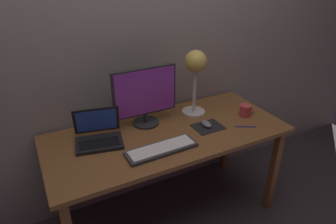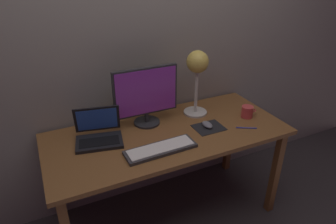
# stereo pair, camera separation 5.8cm
# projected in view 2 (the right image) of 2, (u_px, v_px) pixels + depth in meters

# --- Properties ---
(ground_plane) EXTENTS (4.80, 4.80, 0.00)m
(ground_plane) POSITION_uv_depth(u_px,v_px,m) (168.00, 214.00, 2.34)
(ground_plane) COLOR #383333
(ground_plane) RESTS_ON ground
(back_wall) EXTENTS (4.80, 0.06, 2.60)m
(back_wall) POSITION_uv_depth(u_px,v_px,m) (143.00, 35.00, 2.06)
(back_wall) COLOR gray
(back_wall) RESTS_ON ground
(desk) EXTENTS (1.60, 0.70, 0.74)m
(desk) POSITION_uv_depth(u_px,v_px,m) (168.00, 142.00, 2.04)
(desk) COLOR brown
(desk) RESTS_ON ground
(monitor) EXTENTS (0.45, 0.18, 0.41)m
(monitor) POSITION_uv_depth(u_px,v_px,m) (146.00, 95.00, 2.01)
(monitor) COLOR #28282B
(monitor) RESTS_ON desk
(keyboard_main) EXTENTS (0.44, 0.15, 0.03)m
(keyboard_main) POSITION_uv_depth(u_px,v_px,m) (161.00, 149.00, 1.81)
(keyboard_main) COLOR #38383A
(keyboard_main) RESTS_ON desk
(laptop) EXTENTS (0.33, 0.29, 0.21)m
(laptop) POSITION_uv_depth(u_px,v_px,m) (98.00, 131.00, 1.90)
(laptop) COLOR black
(laptop) RESTS_ON desk
(desk_lamp) EXTENTS (0.17, 0.17, 0.48)m
(desk_lamp) POSITION_uv_depth(u_px,v_px,m) (197.00, 68.00, 2.08)
(desk_lamp) COLOR beige
(desk_lamp) RESTS_ON desk
(mousepad) EXTENTS (0.20, 0.16, 0.00)m
(mousepad) POSITION_uv_depth(u_px,v_px,m) (209.00, 127.00, 2.05)
(mousepad) COLOR black
(mousepad) RESTS_ON desk
(mouse) EXTENTS (0.06, 0.10, 0.03)m
(mouse) POSITION_uv_depth(u_px,v_px,m) (207.00, 125.00, 2.05)
(mouse) COLOR slate
(mouse) RESTS_ON mousepad
(coffee_mug) EXTENTS (0.12, 0.08, 0.08)m
(coffee_mug) POSITION_uv_depth(u_px,v_px,m) (247.00, 112.00, 2.17)
(coffee_mug) COLOR #CC3F3F
(coffee_mug) RESTS_ON desk
(pen) EXTENTS (0.13, 0.08, 0.01)m
(pen) POSITION_uv_depth(u_px,v_px,m) (246.00, 128.00, 2.04)
(pen) COLOR #2633A5
(pen) RESTS_ON desk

